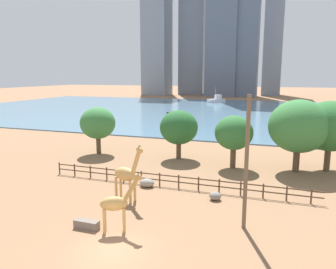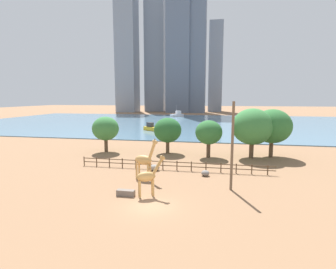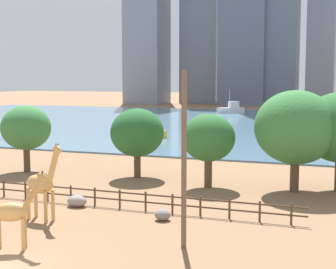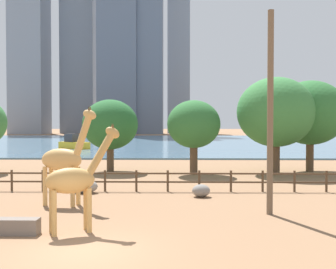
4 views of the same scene
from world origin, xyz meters
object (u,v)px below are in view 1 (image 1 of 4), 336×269
giraffe_companion (116,203)px  tree_center_broad (330,126)px  giraffe_tall (127,174)px  boat_ferry (217,100)px  tree_right_small (98,123)px  feeding_trough (87,224)px  boat_sailboat (173,119)px  boulder_by_pole (147,183)px  boulder_near_fence (215,196)px  tree_right_tall (179,128)px  tree_left_large (299,126)px  tree_left_small (234,133)px  utility_pole (246,164)px

giraffe_companion → tree_center_broad: tree_center_broad is taller
giraffe_tall → boat_ferry: bearing=109.2°
tree_center_broad → tree_right_small: bearing=-177.3°
feeding_trough → boat_sailboat: boat_sailboat is taller
boat_ferry → boulder_by_pole: bearing=56.5°
tree_right_small → giraffe_tall: bearing=-51.4°
boat_ferry → giraffe_companion: bearing=56.8°
boulder_near_fence → feeding_trough: 11.08m
giraffe_companion → tree_right_tall: size_ratio=0.67×
boulder_by_pole → boat_ferry: size_ratio=0.22×
boulder_by_pole → tree_left_large: bearing=36.4°
giraffe_tall → tree_right_tall: 15.04m
giraffe_companion → tree_right_small: tree_right_small is taller
tree_right_tall → tree_left_small: tree_right_tall is taller
tree_left_small → boat_ferry: bearing=102.1°
giraffe_companion → tree_center_broad: size_ratio=0.53×
boat_ferry → giraffe_tall: bearing=56.1°
tree_center_broad → tree_left_small: size_ratio=1.29×
boat_sailboat → utility_pole: bearing=-29.9°
giraffe_tall → boat_ferry: boat_ferry is taller
boulder_near_fence → tree_right_small: (-18.15, 11.27, 3.84)m
tree_right_tall → utility_pole: bearing=-59.1°
utility_pole → boulder_by_pole: bearing=149.9°
feeding_trough → tree_left_small: bearing=68.3°
boat_sailboat → boulder_near_fence: bearing=-31.0°
giraffe_companion → tree_right_small: bearing=98.1°
utility_pole → giraffe_tall: bearing=169.4°
feeding_trough → tree_right_tall: bearing=89.1°
giraffe_companion → boat_sailboat: size_ratio=0.78×
utility_pole → tree_right_tall: bearing=120.9°
boulder_by_pole → feeding_trough: bearing=-93.8°
utility_pole → tree_center_broad: utility_pole is taller
giraffe_tall → tree_left_large: (13.87, 13.81, 2.73)m
feeding_trough → tree_right_small: (-10.69, 19.46, 3.90)m
tree_left_large → tree_center_broad: bearing=23.0°
giraffe_tall → tree_right_small: bearing=141.3°
giraffe_companion → boat_ferry: bearing=71.3°
giraffe_tall → feeding_trough: giraffe_tall is taller
tree_left_large → tree_left_small: size_ratio=1.32×
boulder_by_pole → utility_pole: bearing=-30.1°
giraffe_companion → tree_center_broad: bearing=27.2°
giraffe_tall → tree_left_small: (7.06, 13.08, 1.72)m
utility_pole → tree_center_broad: bearing=67.2°
boat_sailboat → giraffe_companion: bearing=-40.0°
boulder_near_fence → feeding_trough: (-7.46, -8.19, -0.06)m
boulder_near_fence → tree_center_broad: 16.78m
giraffe_companion → tree_left_large: 22.74m
boulder_near_fence → tree_right_small: bearing=148.2°
giraffe_tall → tree_right_small: tree_right_small is taller
utility_pole → tree_right_small: bearing=143.2°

